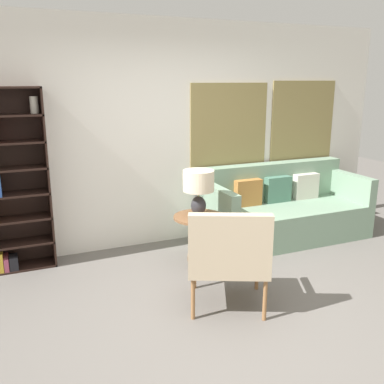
{
  "coord_description": "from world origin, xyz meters",
  "views": [
    {
      "loc": [
        -1.6,
        -2.89,
        1.99
      ],
      "look_at": [
        0.03,
        0.96,
        0.9
      ],
      "focal_mm": 40.0,
      "sensor_mm": 36.0,
      "label": 1
    }
  ],
  "objects_px": {
    "couch": "(283,211)",
    "side_table": "(199,221)",
    "armchair": "(229,253)",
    "table_lamp": "(199,185)"
  },
  "relations": [
    {
      "from": "couch",
      "to": "side_table",
      "type": "distance_m",
      "value": 1.46
    },
    {
      "from": "armchair",
      "to": "table_lamp",
      "type": "relative_size",
      "value": 1.91
    },
    {
      "from": "armchair",
      "to": "couch",
      "type": "bearing_deg",
      "value": 42.4
    },
    {
      "from": "couch",
      "to": "table_lamp",
      "type": "xyz_separation_m",
      "value": [
        -1.38,
        -0.39,
        0.57
      ]
    },
    {
      "from": "armchair",
      "to": "table_lamp",
      "type": "xyz_separation_m",
      "value": [
        0.16,
        1.01,
        0.36
      ]
    },
    {
      "from": "couch",
      "to": "table_lamp",
      "type": "distance_m",
      "value": 1.54
    },
    {
      "from": "side_table",
      "to": "table_lamp",
      "type": "bearing_deg",
      "value": 77.38
    },
    {
      "from": "armchair",
      "to": "side_table",
      "type": "relative_size",
      "value": 1.64
    },
    {
      "from": "armchair",
      "to": "couch",
      "type": "height_order",
      "value": "armchair"
    },
    {
      "from": "couch",
      "to": "side_table",
      "type": "xyz_separation_m",
      "value": [
        -1.39,
        -0.43,
        0.18
      ]
    }
  ]
}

